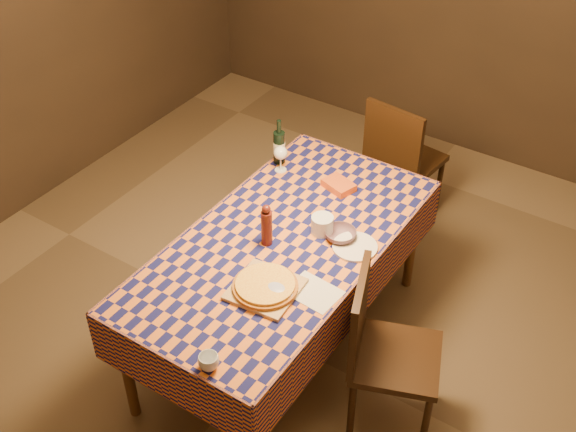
{
  "coord_description": "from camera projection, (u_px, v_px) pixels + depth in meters",
  "views": [
    {
      "loc": [
        1.56,
        -2.33,
        3.17
      ],
      "look_at": [
        0.0,
        0.05,
        0.9
      ],
      "focal_mm": 45.0,
      "sensor_mm": 36.0,
      "label": 1
    }
  ],
  "objects": [
    {
      "name": "room",
      "position": [
        282.0,
        146.0,
        3.33
      ],
      "size": [
        5.0,
        5.1,
        2.7
      ],
      "color": "brown",
      "rests_on": "ground"
    },
    {
      "name": "dining_table",
      "position": [
        283.0,
        252.0,
        3.74
      ],
      "size": [
        0.94,
        1.84,
        0.77
      ],
      "color": "brown",
      "rests_on": "ground"
    },
    {
      "name": "cutting_board",
      "position": [
        265.0,
        289.0,
        3.4
      ],
      "size": [
        0.33,
        0.33,
        0.02
      ],
      "primitive_type": "cube",
      "rotation": [
        0.0,
        0.0,
        0.09
      ],
      "color": "tan",
      "rests_on": "dining_table"
    },
    {
      "name": "pizza",
      "position": [
        265.0,
        285.0,
        3.39
      ],
      "size": [
        0.37,
        0.37,
        0.03
      ],
      "color": "#9C581A",
      "rests_on": "cutting_board"
    },
    {
      "name": "pepper_mill",
      "position": [
        267.0,
        226.0,
        3.61
      ],
      "size": [
        0.06,
        0.06,
        0.24
      ],
      "color": "#481610",
      "rests_on": "dining_table"
    },
    {
      "name": "bowl",
      "position": [
        340.0,
        235.0,
        3.69
      ],
      "size": [
        0.17,
        0.17,
        0.05
      ],
      "primitive_type": "imported",
      "rotation": [
        0.0,
        0.0,
        0.02
      ],
      "color": "#664755",
      "rests_on": "dining_table"
    },
    {
      "name": "wine_glass",
      "position": [
        281.0,
        154.0,
        4.11
      ],
      "size": [
        0.08,
        0.08,
        0.16
      ],
      "color": "silver",
      "rests_on": "dining_table"
    },
    {
      "name": "wine_bottle",
      "position": [
        279.0,
        147.0,
        4.18
      ],
      "size": [
        0.08,
        0.08,
        0.28
      ],
      "color": "black",
      "rests_on": "dining_table"
    },
    {
      "name": "deli_tub",
      "position": [
        322.0,
        225.0,
        3.72
      ],
      "size": [
        0.15,
        0.15,
        0.1
      ],
      "primitive_type": "cylinder",
      "rotation": [
        0.0,
        0.0,
        0.36
      ],
      "color": "silver",
      "rests_on": "dining_table"
    },
    {
      "name": "takeout_container",
      "position": [
        339.0,
        185.0,
        4.03
      ],
      "size": [
        0.2,
        0.17,
        0.04
      ],
      "primitive_type": "cube",
      "rotation": [
        0.0,
        0.0,
        -0.31
      ],
      "color": "#CD511B",
      "rests_on": "dining_table"
    },
    {
      "name": "white_plate",
      "position": [
        355.0,
        247.0,
        3.64
      ],
      "size": [
        0.25,
        0.25,
        0.01
      ],
      "primitive_type": "cylinder",
      "rotation": [
        0.0,
        0.0,
        0.08
      ],
      "color": "white",
      "rests_on": "dining_table"
    },
    {
      "name": "tumbler",
      "position": [
        209.0,
        362.0,
        3.02
      ],
      "size": [
        0.1,
        0.1,
        0.07
      ],
      "primitive_type": "imported",
      "rotation": [
        0.0,
        0.0,
        0.14
      ],
      "color": "white",
      "rests_on": "dining_table"
    },
    {
      "name": "flour_patch",
      "position": [
        314.0,
        292.0,
        3.4
      ],
      "size": [
        0.26,
        0.21,
        0.0
      ],
      "primitive_type": "cube",
      "rotation": [
        0.0,
        0.0,
        -0.09
      ],
      "color": "silver",
      "rests_on": "dining_table"
    },
    {
      "name": "flour_bag",
      "position": [
        276.0,
        291.0,
        3.37
      ],
      "size": [
        0.19,
        0.15,
        0.05
      ],
      "primitive_type": "ellipsoid",
      "rotation": [
        0.0,
        0.0,
        0.06
      ],
      "color": "#A5ACD3",
      "rests_on": "dining_table"
    },
    {
      "name": "chair_far",
      "position": [
        400.0,
        156.0,
        4.74
      ],
      "size": [
        0.47,
        0.48,
        0.93
      ],
      "color": "black",
      "rests_on": "ground"
    },
    {
      "name": "chair_right",
      "position": [
        380.0,
        345.0,
        3.47
      ],
      "size": [
        0.55,
        0.54,
        0.93
      ],
      "color": "black",
      "rests_on": "ground"
    }
  ]
}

